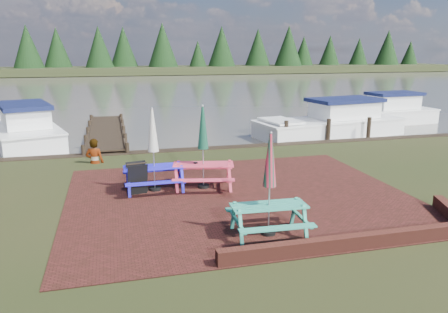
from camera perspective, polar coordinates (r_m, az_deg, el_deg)
name	(u,v)px	position (r m, az deg, el deg)	size (l,w,h in m)	color
ground	(251,210)	(10.87, 3.54, -6.96)	(120.00, 120.00, 0.00)	black
paving	(239,197)	(11.76, 2.03, -5.25)	(9.00, 7.50, 0.02)	#321510
brick_wall	(386,234)	(9.72, 20.44, -9.47)	(6.21, 1.79, 0.30)	#4C1E16
water	(142,88)	(46.92, -10.68, 8.84)	(120.00, 60.00, 0.02)	#424038
far_treeline	(128,53)	(75.72, -12.41, 13.03)	(120.00, 10.00, 8.10)	black
picnic_table_teal	(269,200)	(9.23, 5.91, -5.70)	(1.66, 1.49, 2.21)	teal
picnic_table_red	(203,160)	(12.29, -2.73, -0.46)	(1.98, 1.83, 2.36)	#DB3853
picnic_table_blue	(154,163)	(12.20, -9.14, -0.79)	(1.68, 1.50, 2.31)	#221CD7
chalkboard	(137,178)	(12.07, -11.26, -2.82)	(0.57, 0.60, 0.87)	black
jetty	(106,131)	(21.26, -15.14, 3.19)	(1.76, 9.08, 1.00)	black
boat_jetty	(25,130)	(21.20, -24.59, 3.18)	(4.26, 7.33, 2.01)	white
boat_near	(332,124)	(21.55, 13.91, 4.14)	(7.52, 3.61, 1.95)	white
boat_far	(384,114)	(26.10, 20.20, 5.29)	(6.24, 2.59, 1.90)	white
person	(93,139)	(15.66, -16.70, 2.20)	(0.62, 0.41, 1.71)	gray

